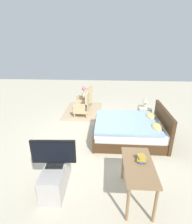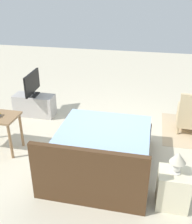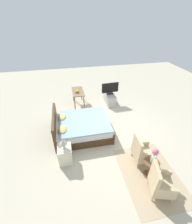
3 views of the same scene
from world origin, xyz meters
The scene contains 13 objects.
ground_plane centered at (0.00, 0.00, 0.00)m, with size 16.00×16.00×0.00m, color beige.
floor_rug centered at (-2.08, -0.74, 0.00)m, with size 2.10×1.50×0.01m.
bed centered at (0.04, 0.91, 0.30)m, with size 1.65×1.99×0.96m.
armchair_by_window_left centered at (-2.56, -0.69, 0.38)m, with size 0.67×0.67×0.92m.
armchair_by_window_right centered at (-1.58, -0.68, 0.38)m, with size 0.57×0.57×0.92m.
side_table centered at (-2.08, -0.70, 0.35)m, with size 0.40×0.40×0.56m.
flower_vase centered at (-2.08, -0.70, 0.85)m, with size 0.17×0.17×0.48m.
nightstand centered at (-1.13, 1.54, 0.28)m, with size 0.44×0.41×0.57m.
table_lamp centered at (-1.13, 1.54, 0.78)m, with size 0.22×0.22×0.33m.
tv_stand centered at (1.99, -0.74, 0.26)m, with size 0.96×0.40×0.52m.
tv_flatscreen centered at (2.00, -0.74, 0.80)m, with size 0.22×0.82×0.55m.
vanity_desk centered at (2.14, 0.79, 0.63)m, with size 1.04×0.52×0.73m.
book_stack centered at (2.02, 0.84, 0.78)m, with size 0.23×0.18×0.10m.
Camera 3 is at (-4.24, 1.24, 3.82)m, focal length 24.00 mm.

